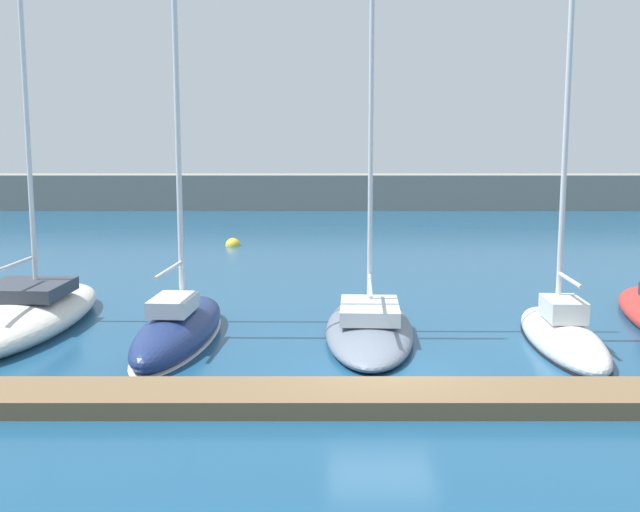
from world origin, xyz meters
TOP-DOWN VIEW (x-y plane):
  - ground_plane at (0.00, 0.00)m, footprint 120.00×120.00m
  - dock_pier at (0.00, -2.09)m, footprint 24.55×1.75m
  - breakwater_seawall at (0.00, 42.26)m, footprint 108.00×3.05m
  - sailboat_ivory_nearest at (-10.09, 4.58)m, footprint 3.50×9.25m
  - sailboat_navy_second at (-5.31, 3.13)m, footprint 2.35×7.19m
  - sailboat_slate_third at (-0.06, 3.86)m, footprint 2.82×8.11m
  - sailboat_white_fourth at (5.04, 2.68)m, footprint 1.81×6.48m
  - mooring_buoy_yellow at (-5.89, 22.08)m, footprint 0.77×0.77m

SIDE VIEW (x-z plane):
  - ground_plane at x=0.00m, z-range 0.00..0.00m
  - mooring_buoy_yellow at x=-5.89m, z-range -0.38..0.38m
  - dock_pier at x=0.00m, z-range 0.00..0.37m
  - sailboat_slate_third at x=-0.06m, z-range -6.04..6.62m
  - sailboat_white_fourth at x=5.04m, z-range -5.28..5.94m
  - sailboat_navy_second at x=-5.31m, z-range -7.48..8.40m
  - sailboat_ivory_nearest at x=-10.09m, z-range -8.55..9.51m
  - breakwater_seawall at x=0.00m, z-range 0.00..2.59m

